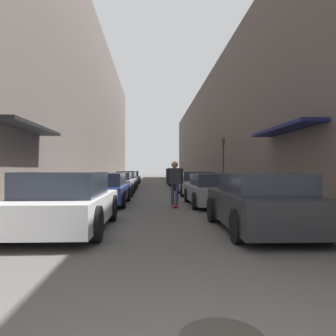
{
  "coord_description": "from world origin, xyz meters",
  "views": [
    {
      "loc": [
        -0.31,
        -1.33,
        1.39
      ],
      "look_at": [
        0.43,
        12.65,
        1.46
      ],
      "focal_mm": 35.0,
      "sensor_mm": 36.0,
      "label": 1
    }
  ],
  "objects": [
    {
      "name": "parked_car_left_4",
      "position": [
        -2.32,
        26.49,
        0.61
      ],
      "size": [
        1.85,
        4.41,
        1.25
      ],
      "color": "black",
      "rests_on": "ground"
    },
    {
      "name": "parked_car_right_3",
      "position": [
        2.15,
        21.79,
        0.61
      ],
      "size": [
        1.87,
        4.23,
        1.21
      ],
      "color": "#232326",
      "rests_on": "ground"
    },
    {
      "name": "building_row_left",
      "position": [
        -7.08,
        30.22,
        7.57
      ],
      "size": [
        4.9,
        60.45,
        15.15
      ],
      "color": "#564C47",
      "rests_on": "ground"
    },
    {
      "name": "building_row_right",
      "position": [
        7.08,
        30.22,
        5.12
      ],
      "size": [
        4.9,
        60.45,
        10.25
      ],
      "color": "#564C47",
      "rests_on": "ground"
    },
    {
      "name": "parked_car_left_2",
      "position": [
        -2.18,
        16.58,
        0.62
      ],
      "size": [
        1.94,
        3.98,
        1.24
      ],
      "color": "#B7B7BC",
      "rests_on": "ground"
    },
    {
      "name": "parked_car_left_5",
      "position": [
        -2.31,
        32.1,
        0.61
      ],
      "size": [
        1.89,
        4.22,
        1.26
      ],
      "color": "navy",
      "rests_on": "ground"
    },
    {
      "name": "parked_car_right_2",
      "position": [
        2.23,
        16.63,
        0.62
      ],
      "size": [
        2.0,
        4.02,
        1.27
      ],
      "color": "#B7B7BC",
      "rests_on": "ground"
    },
    {
      "name": "parked_car_right_0",
      "position": [
        2.18,
        5.95,
        0.63
      ],
      "size": [
        1.91,
        4.14,
        1.3
      ],
      "color": "#232326",
      "rests_on": "ground"
    },
    {
      "name": "traffic_light",
      "position": [
        4.33,
        19.33,
        2.16
      ],
      "size": [
        0.16,
        0.22,
        3.29
      ],
      "color": "#2D2D2D",
      "rests_on": "curb_strip_right"
    },
    {
      "name": "curb_strip_right",
      "position": [
        4.18,
        30.22,
        0.06
      ],
      "size": [
        1.8,
        60.45,
        0.12
      ],
      "color": "gray",
      "rests_on": "ground"
    },
    {
      "name": "ground",
      "position": [
        0.0,
        24.18,
        0.0
      ],
      "size": [
        132.99,
        132.99,
        0.0
      ],
      "primitive_type": "plane",
      "color": "#4C4947"
    },
    {
      "name": "curb_strip_left",
      "position": [
        -4.18,
        30.22,
        0.06
      ],
      "size": [
        1.8,
        60.45,
        0.12
      ],
      "color": "gray",
      "rests_on": "ground"
    },
    {
      "name": "parked_car_left_3",
      "position": [
        -2.29,
        21.54,
        0.59
      ],
      "size": [
        2.08,
        4.22,
        1.18
      ],
      "color": "gray",
      "rests_on": "ground"
    },
    {
      "name": "parked_car_right_1",
      "position": [
        2.16,
        11.19,
        0.59
      ],
      "size": [
        2.04,
        4.21,
        1.23
      ],
      "color": "gray",
      "rests_on": "ground"
    },
    {
      "name": "parked_car_right_4",
      "position": [
        2.2,
        26.85,
        0.58
      ],
      "size": [
        1.98,
        4.61,
        1.17
      ],
      "color": "#232326",
      "rests_on": "ground"
    },
    {
      "name": "parked_car_left_1",
      "position": [
        -2.21,
        11.74,
        0.61
      ],
      "size": [
        1.99,
        4.36,
        1.25
      ],
      "color": "navy",
      "rests_on": "ground"
    },
    {
      "name": "parked_car_left_0",
      "position": [
        -2.24,
        6.22,
        0.65
      ],
      "size": [
        1.98,
        4.3,
        1.34
      ],
      "color": "silver",
      "rests_on": "ground"
    },
    {
      "name": "skateboarder",
      "position": [
        0.58,
        10.78,
        1.04
      ],
      "size": [
        0.65,
        0.78,
        1.7
      ],
      "color": "#B2231E",
      "rests_on": "ground"
    }
  ]
}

